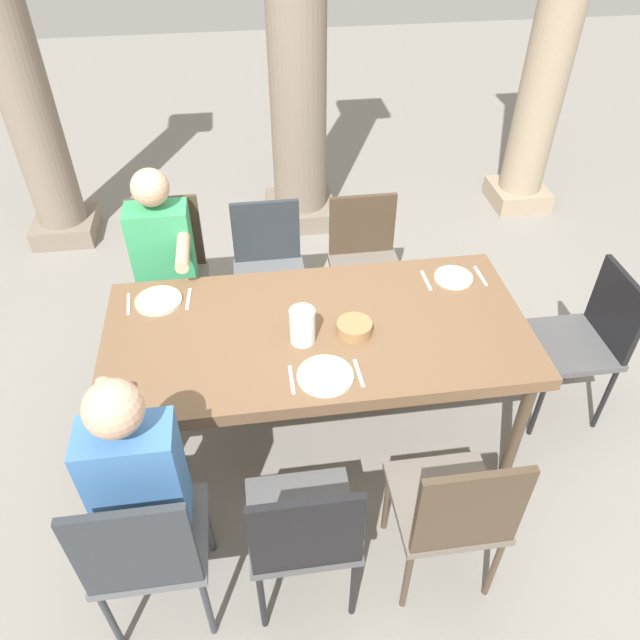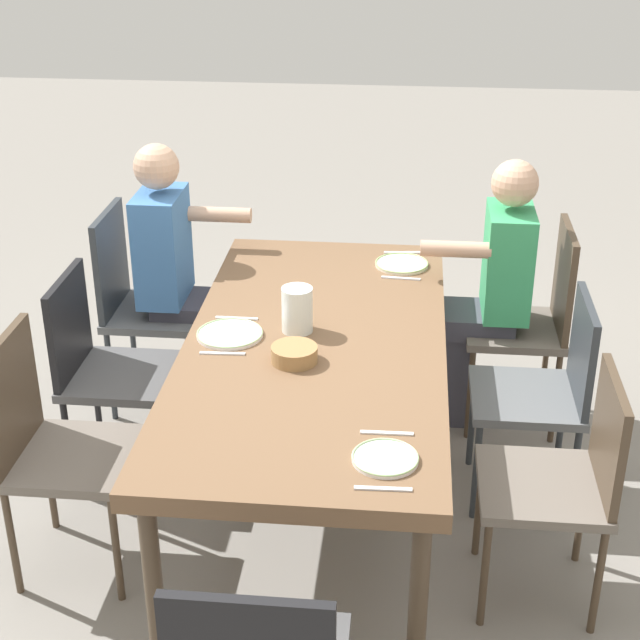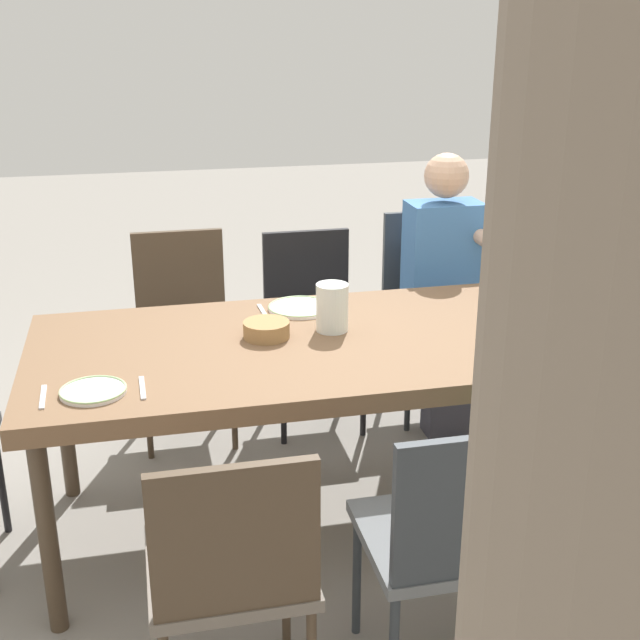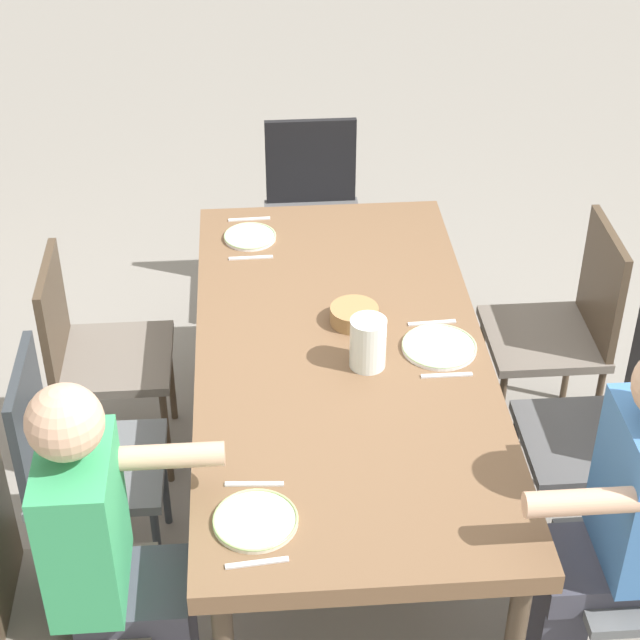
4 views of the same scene
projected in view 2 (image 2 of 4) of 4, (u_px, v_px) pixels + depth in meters
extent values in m
plane|color=gray|center=(316.00, 505.00, 3.99)|extent=(16.00, 16.00, 0.00)
cube|color=brown|center=(315.00, 349.00, 3.67)|extent=(2.05, 0.99, 0.07)
cylinder|color=#473828|center=(421.00, 332.00, 4.65)|extent=(0.06, 0.06, 0.70)
cylinder|color=#473828|center=(418.00, 608.00, 2.95)|extent=(0.06, 0.06, 0.70)
cylinder|color=#473828|center=(251.00, 325.00, 4.72)|extent=(0.06, 0.06, 0.70)
cylinder|color=#473828|center=(154.00, 590.00, 3.03)|extent=(0.06, 0.06, 0.70)
cube|color=#6A6158|center=(514.00, 329.00, 4.41)|extent=(0.44, 0.44, 0.04)
cube|color=#473828|center=(564.00, 281.00, 4.28)|extent=(0.42, 0.03, 0.49)
cylinder|color=#473828|center=(467.00, 355.00, 4.70)|extent=(0.03, 0.03, 0.45)
cylinder|color=#473828|center=(470.00, 394.00, 4.36)|extent=(0.03, 0.03, 0.45)
cylinder|color=#473828|center=(546.00, 359.00, 4.67)|extent=(0.03, 0.03, 0.45)
cylinder|color=#473828|center=(555.00, 398.00, 4.33)|extent=(0.03, 0.03, 0.45)
cube|color=#5B5E61|center=(157.00, 313.00, 4.55)|extent=(0.44, 0.44, 0.04)
cube|color=#2D3338|center=(111.00, 263.00, 4.46)|extent=(0.42, 0.03, 0.50)
cylinder|color=#2D3338|center=(191.00, 380.00, 4.47)|extent=(0.03, 0.03, 0.46)
cylinder|color=#2D3338|center=(207.00, 343.00, 4.81)|extent=(0.03, 0.03, 0.46)
cylinder|color=#2D3338|center=(111.00, 376.00, 4.51)|extent=(0.03, 0.03, 0.46)
cylinder|color=#2D3338|center=(133.00, 339.00, 4.85)|extent=(0.03, 0.03, 0.46)
cube|color=#5B5E61|center=(526.00, 397.00, 3.88)|extent=(0.44, 0.44, 0.04)
cube|color=#2D3338|center=(583.00, 353.00, 3.77)|extent=(0.42, 0.03, 0.43)
cylinder|color=#2D3338|center=(472.00, 421.00, 4.17)|extent=(0.03, 0.03, 0.44)
cylinder|color=#2D3338|center=(476.00, 471.00, 3.83)|extent=(0.03, 0.03, 0.44)
cylinder|color=#2D3338|center=(561.00, 425.00, 4.14)|extent=(0.03, 0.03, 0.44)
cylinder|color=#2D3338|center=(573.00, 477.00, 3.80)|extent=(0.03, 0.03, 0.44)
cube|color=#4F4F50|center=(121.00, 376.00, 4.02)|extent=(0.44, 0.44, 0.04)
cube|color=black|center=(69.00, 327.00, 3.94)|extent=(0.42, 0.03, 0.44)
cylinder|color=black|center=(159.00, 453.00, 3.94)|extent=(0.03, 0.03, 0.45)
cylinder|color=black|center=(180.00, 405.00, 4.28)|extent=(0.03, 0.03, 0.45)
cylinder|color=black|center=(69.00, 448.00, 3.97)|extent=(0.03, 0.03, 0.45)
cylinder|color=black|center=(97.00, 401.00, 4.31)|extent=(0.03, 0.03, 0.45)
cube|color=#6A6158|center=(542.00, 487.00, 3.33)|extent=(0.44, 0.44, 0.04)
cube|color=#473828|center=(609.00, 438.00, 3.22)|extent=(0.42, 0.03, 0.42)
cylinder|color=#473828|center=(479.00, 506.00, 3.63)|extent=(0.03, 0.03, 0.44)
cylinder|color=#473828|center=(485.00, 574.00, 3.29)|extent=(0.03, 0.03, 0.44)
cylinder|color=#473828|center=(582.00, 512.00, 3.59)|extent=(0.03, 0.03, 0.44)
cylinder|color=#473828|center=(598.00, 581.00, 3.25)|extent=(0.03, 0.03, 0.44)
cube|color=#6A6158|center=(74.00, 458.00, 3.48)|extent=(0.44, 0.44, 0.04)
cube|color=#473828|center=(11.00, 399.00, 3.39)|extent=(0.42, 0.03, 0.47)
cylinder|color=#473828|center=(116.00, 549.00, 3.40)|extent=(0.03, 0.03, 0.45)
cylinder|color=#473828|center=(144.00, 485.00, 3.74)|extent=(0.03, 0.03, 0.45)
cylinder|color=#473828|center=(12.00, 542.00, 3.43)|extent=(0.03, 0.03, 0.45)
cylinder|color=#473828|center=(49.00, 480.00, 3.77)|extent=(0.03, 0.03, 0.45)
cube|color=#3F3F4C|center=(454.00, 373.00, 4.54)|extent=(0.24, 0.14, 0.46)
cube|color=#3F3F4C|center=(478.00, 320.00, 4.41)|extent=(0.28, 0.32, 0.10)
cube|color=#389E60|center=(508.00, 262.00, 4.27)|extent=(0.34, 0.20, 0.48)
sphere|color=tan|center=(515.00, 183.00, 4.11)|extent=(0.20, 0.20, 0.20)
cylinder|color=tan|center=(456.00, 249.00, 4.12)|extent=(0.07, 0.30, 0.07)
cube|color=#3F3F4C|center=(212.00, 361.00, 4.64)|extent=(0.24, 0.14, 0.46)
cube|color=#3F3F4C|center=(190.00, 308.00, 4.52)|extent=(0.28, 0.32, 0.10)
cube|color=#3F72B2|center=(162.00, 246.00, 4.40)|extent=(0.34, 0.20, 0.51)
sphere|color=tan|center=(156.00, 167.00, 4.23)|extent=(0.20, 0.20, 0.20)
cylinder|color=tan|center=(219.00, 215.00, 4.45)|extent=(0.07, 0.30, 0.07)
cylinder|color=silver|center=(402.00, 264.00, 4.32)|extent=(0.24, 0.24, 0.01)
torus|color=#A0BE77|center=(402.00, 263.00, 4.31)|extent=(0.24, 0.24, 0.01)
cube|color=silver|center=(402.00, 252.00, 4.45)|extent=(0.03, 0.17, 0.01)
cube|color=silver|center=(401.00, 278.00, 4.18)|extent=(0.03, 0.17, 0.01)
cylinder|color=white|center=(230.00, 334.00, 3.69)|extent=(0.25, 0.25, 0.01)
torus|color=#A9CD91|center=(230.00, 333.00, 3.69)|extent=(0.26, 0.26, 0.01)
cube|color=silver|center=(237.00, 318.00, 3.82)|extent=(0.02, 0.17, 0.01)
cube|color=silver|center=(222.00, 353.00, 3.56)|extent=(0.02, 0.17, 0.01)
cylinder|color=white|center=(385.00, 459.00, 2.93)|extent=(0.21, 0.21, 0.01)
torus|color=#A9CD91|center=(385.00, 457.00, 2.93)|extent=(0.21, 0.21, 0.01)
cube|color=silver|center=(387.00, 433.00, 3.07)|extent=(0.02, 0.17, 0.01)
cube|color=silver|center=(383.00, 489.00, 2.80)|extent=(0.02, 0.17, 0.01)
cylinder|color=white|center=(297.00, 310.00, 3.69)|extent=(0.12, 0.12, 0.18)
cylinder|color=#EFEAC6|center=(297.00, 316.00, 3.71)|extent=(0.11, 0.11, 0.12)
cylinder|color=#9E7547|center=(294.00, 354.00, 3.49)|extent=(0.17, 0.17, 0.06)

